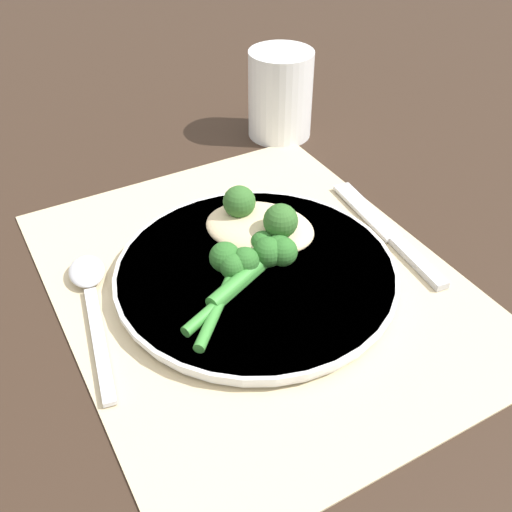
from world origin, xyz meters
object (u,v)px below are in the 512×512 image
Objects in this scene: broccoli_stalk_front at (231,267)px; knife at (388,232)px; water_glass at (280,94)px; spoon at (90,287)px; chicken_fillet at (260,228)px; broccoli_stalk_rear at (264,255)px; plate at (256,273)px; broccoli_stalk_right at (266,260)px.

broccoli_stalk_front is 0.18m from knife.
broccoli_stalk_front reaches higher than knife.
knife is at bearing -4.37° from water_glass.
chicken_fillet is at bearing 4.37° from spoon.
broccoli_stalk_rear is at bearing -23.72° from chicken_fillet.
plate is 0.05m from chicken_fillet.
knife is (0.00, 0.15, -0.02)m from broccoli_stalk_rear.
broccoli_stalk_right is 1.34× the size of broccoli_stalk_front.
broccoli_stalk_right is at bearing 35.69° from broccoli_stalk_front.
broccoli_stalk_front reaches higher than broccoli_stalk_right.
spoon is at bearing -59.32° from water_glass.
broccoli_stalk_rear is 0.91× the size of water_glass.
plate is at bearing -33.25° from chicken_fillet.
broccoli_stalk_right reaches higher than spoon.
plate is 0.16m from spoon.
knife is 1.72× the size of water_glass.
water_glass is at bearing 91.33° from knife.
spoon is (-0.02, -0.17, -0.02)m from chicken_fillet.
water_glass reaches higher than knife.
broccoli_stalk_front is 0.52× the size of knife.
knife is at bearing 88.45° from plate.
spoon is (-0.07, -0.30, 0.00)m from knife.
chicken_fillet is 0.07m from broccoli_stalk_front.
broccoli_stalk_front is at bearing -16.85° from spoon.
broccoli_stalk_rear is 0.15m from knife.
chicken_fillet is 0.05m from broccoli_stalk_right.
broccoli_stalk_rear is at bearing 44.54° from broccoli_stalk_front.
broccoli_stalk_rear is 0.53× the size of knife.
knife is (0.05, 0.13, -0.02)m from chicken_fillet.
broccoli_stalk_right reaches higher than plate.
water_glass is at bearing 95.09° from broccoli_stalk_front.
chicken_fillet is at bearing 146.75° from plate.
water_glass is (-0.26, 0.17, 0.03)m from broccoli_stalk_right.
water_glass reaches higher than broccoli_stalk_rear.
water_glass is at bearing 41.35° from spoon.
broccoli_stalk_rear is 1.01× the size of broccoli_stalk_front.
water_glass is at bearing 122.55° from broccoli_stalk_right.
spoon is at bearing 173.48° from knife.
broccoli_stalk_front is 0.90× the size of water_glass.
broccoli_stalk_right is 0.73× the size of spoon.
broccoli_stalk_rear is 0.30m from water_glass.
spoon is 0.38m from water_glass.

